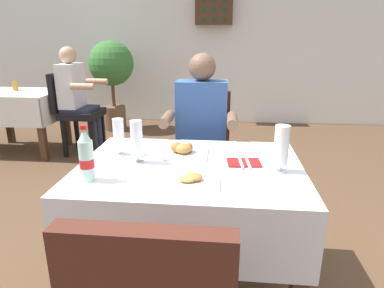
{
  "coord_description": "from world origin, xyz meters",
  "views": [
    {
      "loc": [
        0.18,
        -1.63,
        1.37
      ],
      "look_at": [
        0.01,
        0.07,
        0.82
      ],
      "focal_mm": 31.48,
      "sensor_mm": 36.0,
      "label": 1
    }
  ],
  "objects_px": {
    "beer_glass_right": "(119,136)",
    "background_chair_right": "(74,108)",
    "plate_far_diner": "(184,150)",
    "background_table_tumbler": "(15,86)",
    "potted_plant_corner": "(112,70)",
    "wall_bottle_rack": "(214,10)",
    "chair_far_diner_seat": "(201,148)",
    "main_dining_table": "(190,195)",
    "background_dining_table": "(21,108)",
    "napkin_cutlery_set": "(244,162)",
    "beer_glass_middle": "(281,149)",
    "beer_glass_left": "(137,141)",
    "plate_near_camera": "(193,179)",
    "cola_bottle_primary": "(86,157)",
    "background_patron": "(77,95)",
    "seated_diner_far": "(201,132)"
  },
  "relations": [
    {
      "from": "cola_bottle_primary",
      "to": "plate_far_diner",
      "type": "bearing_deg",
      "value": 44.95
    },
    {
      "from": "chair_far_diner_seat",
      "to": "background_chair_right",
      "type": "distance_m",
      "value": 2.09
    },
    {
      "from": "wall_bottle_rack",
      "to": "napkin_cutlery_set",
      "type": "bearing_deg",
      "value": -85.22
    },
    {
      "from": "beer_glass_left",
      "to": "background_table_tumbler",
      "type": "xyz_separation_m",
      "value": [
        -2.1,
        2.25,
        -0.06
      ]
    },
    {
      "from": "chair_far_diner_seat",
      "to": "potted_plant_corner",
      "type": "bearing_deg",
      "value": 121.5
    },
    {
      "from": "background_chair_right",
      "to": "potted_plant_corner",
      "type": "height_order",
      "value": "potted_plant_corner"
    },
    {
      "from": "plate_near_camera",
      "to": "plate_far_diner",
      "type": "bearing_deg",
      "value": 103.02
    },
    {
      "from": "plate_far_diner",
      "to": "main_dining_table",
      "type": "bearing_deg",
      "value": -72.14
    },
    {
      "from": "seated_diner_far",
      "to": "background_dining_table",
      "type": "xyz_separation_m",
      "value": [
        -2.28,
        1.45,
        -0.17
      ]
    },
    {
      "from": "plate_far_diner",
      "to": "background_table_tumbler",
      "type": "distance_m",
      "value": 3.14
    },
    {
      "from": "beer_glass_right",
      "to": "background_chair_right",
      "type": "xyz_separation_m",
      "value": [
        -1.2,
        2.04,
        -0.29
      ]
    },
    {
      "from": "chair_far_diner_seat",
      "to": "cola_bottle_primary",
      "type": "bearing_deg",
      "value": -112.57
    },
    {
      "from": "background_chair_right",
      "to": "background_dining_table",
      "type": "bearing_deg",
      "value": -180.0
    },
    {
      "from": "napkin_cutlery_set",
      "to": "potted_plant_corner",
      "type": "distance_m",
      "value": 3.69
    },
    {
      "from": "chair_far_diner_seat",
      "to": "beer_glass_left",
      "type": "relative_size",
      "value": 4.32
    },
    {
      "from": "napkin_cutlery_set",
      "to": "background_table_tumbler",
      "type": "height_order",
      "value": "background_table_tumbler"
    },
    {
      "from": "plate_near_camera",
      "to": "background_patron",
      "type": "height_order",
      "value": "background_patron"
    },
    {
      "from": "seated_diner_far",
      "to": "beer_glass_middle",
      "type": "bearing_deg",
      "value": -59.94
    },
    {
      "from": "seated_diner_far",
      "to": "background_table_tumbler",
      "type": "bearing_deg",
      "value": 146.95
    },
    {
      "from": "beer_glass_left",
      "to": "background_patron",
      "type": "xyz_separation_m",
      "value": [
        -1.29,
        2.15,
        -0.15
      ]
    },
    {
      "from": "plate_far_diner",
      "to": "napkin_cutlery_set",
      "type": "xyz_separation_m",
      "value": [
        0.32,
        -0.1,
        -0.02
      ]
    },
    {
      "from": "beer_glass_middle",
      "to": "potted_plant_corner",
      "type": "height_order",
      "value": "potted_plant_corner"
    },
    {
      "from": "seated_diner_far",
      "to": "napkin_cutlery_set",
      "type": "height_order",
      "value": "seated_diner_far"
    },
    {
      "from": "napkin_cutlery_set",
      "to": "background_patron",
      "type": "distance_m",
      "value": 2.8
    },
    {
      "from": "napkin_cutlery_set",
      "to": "background_chair_right",
      "type": "height_order",
      "value": "background_chair_right"
    },
    {
      "from": "beer_glass_left",
      "to": "beer_glass_middle",
      "type": "relative_size",
      "value": 0.97
    },
    {
      "from": "seated_diner_far",
      "to": "background_patron",
      "type": "xyz_separation_m",
      "value": [
        -1.57,
        1.45,
        0.0
      ]
    },
    {
      "from": "main_dining_table",
      "to": "plate_far_diner",
      "type": "bearing_deg",
      "value": 107.86
    },
    {
      "from": "plate_near_camera",
      "to": "beer_glass_left",
      "type": "height_order",
      "value": "beer_glass_left"
    },
    {
      "from": "beer_glass_middle",
      "to": "background_chair_right",
      "type": "relative_size",
      "value": 0.24
    },
    {
      "from": "seated_diner_far",
      "to": "potted_plant_corner",
      "type": "xyz_separation_m",
      "value": [
        -1.51,
        2.56,
        0.18
      ]
    },
    {
      "from": "potted_plant_corner",
      "to": "wall_bottle_rack",
      "type": "distance_m",
      "value": 1.78
    },
    {
      "from": "plate_near_camera",
      "to": "background_table_tumbler",
      "type": "xyz_separation_m",
      "value": [
        -2.41,
        2.46,
        0.04
      ]
    },
    {
      "from": "napkin_cutlery_set",
      "to": "cola_bottle_primary",
      "type": "bearing_deg",
      "value": -158.06
    },
    {
      "from": "seated_diner_far",
      "to": "plate_far_diner",
      "type": "relative_size",
      "value": 5.39
    },
    {
      "from": "plate_far_diner",
      "to": "beer_glass_right",
      "type": "distance_m",
      "value": 0.37
    },
    {
      "from": "potted_plant_corner",
      "to": "background_patron",
      "type": "bearing_deg",
      "value": -92.9
    },
    {
      "from": "plate_far_diner",
      "to": "potted_plant_corner",
      "type": "distance_m",
      "value": 3.45
    },
    {
      "from": "seated_diner_far",
      "to": "background_table_tumbler",
      "type": "distance_m",
      "value": 2.84
    },
    {
      "from": "seated_diner_far",
      "to": "background_patron",
      "type": "distance_m",
      "value": 2.13
    },
    {
      "from": "chair_far_diner_seat",
      "to": "plate_far_diner",
      "type": "distance_m",
      "value": 0.7
    },
    {
      "from": "main_dining_table",
      "to": "potted_plant_corner",
      "type": "height_order",
      "value": "potted_plant_corner"
    },
    {
      "from": "beer_glass_right",
      "to": "background_chair_right",
      "type": "bearing_deg",
      "value": 120.54
    },
    {
      "from": "beer_glass_middle",
      "to": "background_chair_right",
      "type": "xyz_separation_m",
      "value": [
        -2.05,
        2.21,
        -0.3
      ]
    },
    {
      "from": "beer_glass_left",
      "to": "potted_plant_corner",
      "type": "relative_size",
      "value": 0.17
    },
    {
      "from": "main_dining_table",
      "to": "background_dining_table",
      "type": "relative_size",
      "value": 1.24
    },
    {
      "from": "background_chair_right",
      "to": "napkin_cutlery_set",
      "type": "bearing_deg",
      "value": -48.24
    },
    {
      "from": "cola_bottle_primary",
      "to": "background_dining_table",
      "type": "bearing_deg",
      "value": 127.39
    },
    {
      "from": "chair_far_diner_seat",
      "to": "potted_plant_corner",
      "type": "xyz_separation_m",
      "value": [
        -1.5,
        2.46,
        0.33
      ]
    },
    {
      "from": "plate_near_camera",
      "to": "plate_far_diner",
      "type": "distance_m",
      "value": 0.37
    }
  ]
}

